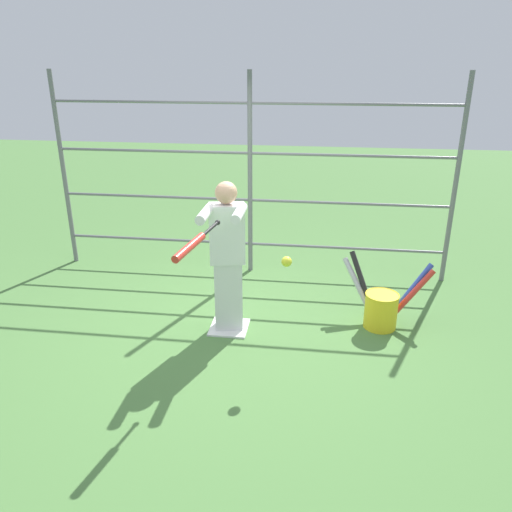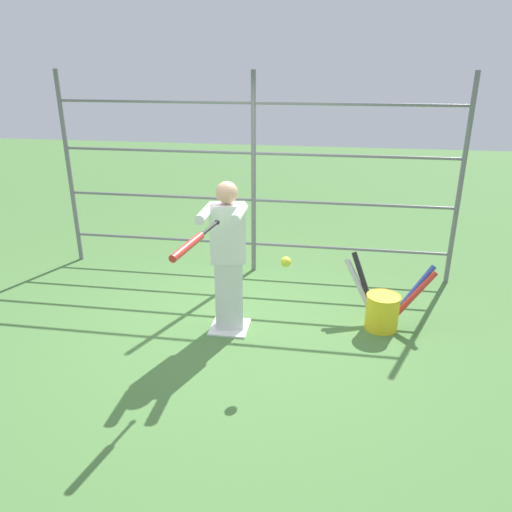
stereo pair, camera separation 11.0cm
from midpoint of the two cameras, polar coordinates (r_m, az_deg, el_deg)
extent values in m
plane|color=#4C7A3D|center=(5.42, -2.43, -8.20)|extent=(24.00, 24.00, 0.00)
cube|color=white|center=(5.42, -2.43, -8.11)|extent=(0.40, 0.40, 0.02)
cylinder|color=slate|center=(6.55, 22.79, 7.56)|extent=(0.06, 0.06, 2.58)
cylinder|color=slate|center=(6.43, 0.22, 9.02)|extent=(0.06, 0.06, 2.58)
cylinder|color=slate|center=(7.25, -20.15, 9.17)|extent=(0.06, 0.06, 2.58)
cylinder|color=slate|center=(6.69, 0.21, 1.42)|extent=(5.04, 0.04, 0.04)
cylinder|color=slate|center=(6.51, 0.21, 6.42)|extent=(5.04, 0.04, 0.04)
cylinder|color=slate|center=(6.37, 0.22, 11.67)|extent=(5.04, 0.04, 0.04)
cylinder|color=slate|center=(6.30, 0.23, 17.10)|extent=(5.04, 0.04, 0.04)
cube|color=silver|center=(5.24, -2.50, -4.54)|extent=(0.32, 0.24, 0.77)
cube|color=white|center=(4.97, -2.63, 2.60)|extent=(0.39, 0.27, 0.61)
sphere|color=tan|center=(4.85, -2.71, 7.26)|extent=(0.22, 0.22, 0.22)
cylinder|color=white|center=(4.69, -1.26, 4.93)|extent=(0.09, 0.43, 0.09)
cylinder|color=white|center=(4.70, -5.15, 4.86)|extent=(0.09, 0.43, 0.09)
sphere|color=black|center=(4.50, -3.77, 3.87)|extent=(0.05, 0.05, 0.05)
cylinder|color=black|center=(4.37, -4.65, 3.13)|extent=(0.10, 0.32, 0.05)
cylinder|color=red|center=(4.05, -7.10, 1.06)|extent=(0.17, 0.48, 0.10)
sphere|color=yellow|center=(4.49, 4.13, -0.68)|extent=(0.10, 0.10, 0.10)
cylinder|color=yellow|center=(5.50, 14.77, -6.23)|extent=(0.35, 0.35, 0.38)
torus|color=yellow|center=(5.42, 14.96, -4.44)|extent=(0.36, 0.36, 0.01)
cylinder|color=#B2B2B7|center=(5.62, 12.47, -3.83)|extent=(0.42, 0.42, 0.61)
cylinder|color=black|center=(5.62, 12.91, -3.45)|extent=(0.35, 0.44, 0.68)
cylinder|color=red|center=(5.57, 17.86, -4.67)|extent=(0.52, 0.22, 0.61)
cylinder|color=#334CB2|center=(5.61, 17.75, -4.29)|extent=(0.53, 0.31, 0.64)
camera|label=1|loc=(0.06, -89.34, 0.26)|focal=35.00mm
camera|label=2|loc=(0.06, 90.66, -0.26)|focal=35.00mm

